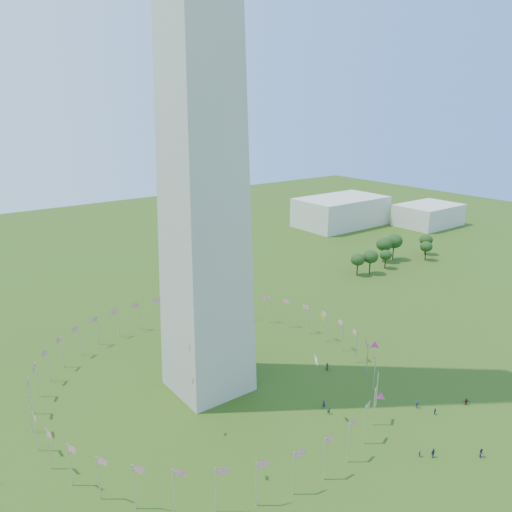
# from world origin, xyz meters

# --- Properties ---
(washington_monument) EXTENTS (16.80, 16.80, 169.00)m
(washington_monument) POSITION_xyz_m (0.00, 50.00, 84.50)
(washington_monument) COLOR #B9B3A4
(washington_monument) RESTS_ON ground
(flag_ring) EXTENTS (80.24, 80.24, 9.00)m
(flag_ring) POSITION_xyz_m (-0.00, 50.00, 4.50)
(flag_ring) COLOR silver
(flag_ring) RESTS_ON ground
(gov_building_east_a) EXTENTS (50.00, 30.00, 16.00)m
(gov_building_east_a) POSITION_xyz_m (150.00, 150.00, 8.00)
(gov_building_east_a) COLOR beige
(gov_building_east_a) RESTS_ON ground
(gov_building_east_b) EXTENTS (35.00, 25.00, 12.00)m
(gov_building_east_b) POSITION_xyz_m (190.00, 120.00, 6.00)
(gov_building_east_b) COLOR beige
(gov_building_east_b) RESTS_ON ground
(crowd) EXTENTS (84.95, 65.25, 1.99)m
(crowd) POSITION_xyz_m (11.01, -5.60, 0.90)
(crowd) COLOR #1E2446
(crowd) RESTS_ON ground
(kites_aloft) EXTENTS (119.84, 63.12, 32.45)m
(kites_aloft) POSITION_xyz_m (8.07, 21.91, 17.14)
(kites_aloft) COLOR #CC2699
(kites_aloft) RESTS_ON ground
(tree_line_east) EXTENTS (52.99, 15.60, 11.51)m
(tree_line_east) POSITION_xyz_m (114.64, 86.17, 4.99)
(tree_line_east) COLOR #254A18
(tree_line_east) RESTS_ON ground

